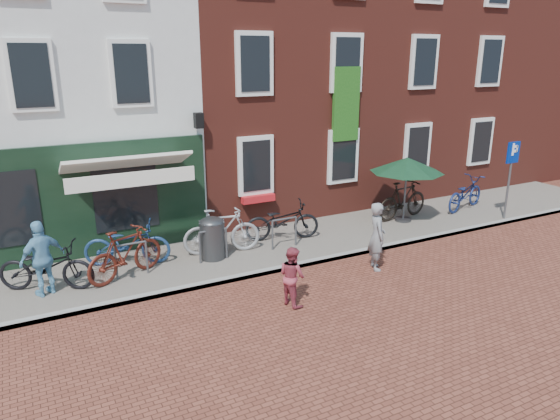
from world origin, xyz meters
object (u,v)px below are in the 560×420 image
boy (292,276)px  bicycle_1 (125,253)px  parasol (407,162)px  bicycle_3 (222,231)px  bicycle_4 (282,221)px  woman (377,236)px  cafe_person (43,258)px  bicycle_0 (46,267)px  bicycle_5 (403,200)px  bicycle_2 (127,244)px  litter_bin (212,236)px  bicycle_6 (465,193)px  parking_sign (511,167)px

boy → bicycle_1: bearing=34.2°
parasol → bicycle_3: parasol is taller
bicycle_1 → bicycle_4: bicycle_1 is taller
woman → bicycle_1: size_ratio=0.84×
parasol → cafe_person: bearing=-177.7°
cafe_person → bicycle_3: bearing=162.1°
woman → bicycle_0: woman is taller
boy → bicycle_1: bicycle_1 is taller
woman → bicycle_5: bearing=-28.9°
cafe_person → bicycle_2: 2.11m
bicycle_3 → litter_bin: bearing=133.3°
bicycle_5 → litter_bin: bearing=86.6°
cafe_person → bicycle_1: (1.71, 0.08, -0.23)m
boy → bicycle_6: size_ratio=0.62×
woman → cafe_person: 7.55m
bicycle_0 → bicycle_5: size_ratio=1.03×
bicycle_0 → bicycle_4: same height
bicycle_1 → boy: bearing=-158.0°
parasol → bicycle_6: 2.92m
bicycle_4 → bicycle_0: bearing=109.9°
bicycle_0 → boy: bearing=-96.8°
bicycle_3 → bicycle_5: size_ratio=1.00×
boy → bicycle_3: bicycle_3 is taller
litter_bin → bicycle_3: bearing=32.2°
bicycle_4 → bicycle_6: size_ratio=1.00×
woman → bicycle_1: bearing=90.2°
parasol → bicycle_5: 1.27m
litter_bin → bicycle_6: size_ratio=0.56×
litter_bin → cafe_person: size_ratio=0.69×
bicycle_1 → bicycle_2: size_ratio=0.97×
woman → bicycle_6: (5.50, 2.41, -0.20)m
parasol → bicycle_3: bearing=179.2°
cafe_person → bicycle_0: (0.05, 0.24, -0.29)m
parking_sign → parasol: parking_sign is taller
parasol → bicycle_2: 8.39m
parking_sign → bicycle_1: parking_sign is taller
bicycle_4 → woman: bearing=-139.9°
parking_sign → parasol: size_ratio=1.09×
bicycle_0 → bicycle_2: (1.85, 0.62, 0.00)m
parasol → bicycle_4: bearing=176.3°
bicycle_0 → bicycle_3: bicycle_3 is taller
parasol → parking_sign: bearing=-23.0°
parking_sign → cafe_person: 13.23m
cafe_person → bicycle_3: cafe_person is taller
bicycle_5 → bicycle_1: bearing=87.2°
bicycle_3 → bicycle_5: same height
boy → parking_sign: bearing=-90.2°
bicycle_6 → litter_bin: bearing=74.8°
litter_bin → parasol: bearing=1.2°
litter_bin → bicycle_1: size_ratio=0.58×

